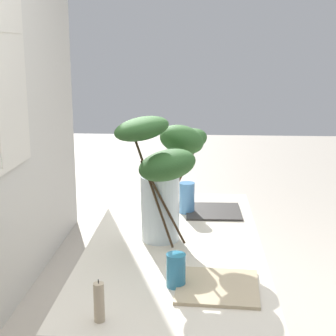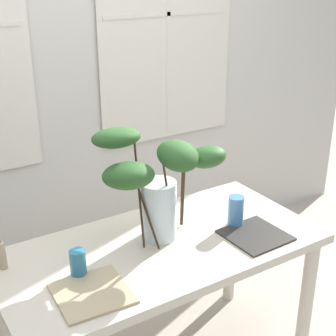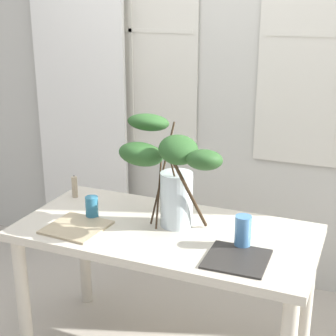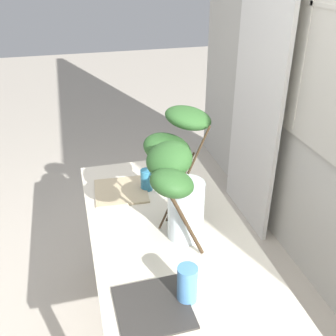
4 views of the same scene
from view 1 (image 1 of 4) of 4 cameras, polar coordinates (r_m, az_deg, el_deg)
dining_table at (r=2.16m, az=0.75°, el=-10.84°), size 1.44×0.70×0.74m
vase_with_branches at (r=2.02m, az=-0.23°, el=-0.34°), size 0.59×0.42×0.56m
drinking_glass_blue_left at (r=1.73m, az=0.89°, el=-11.32°), size 0.07×0.07×0.11m
drinking_glass_blue_right at (r=2.46m, az=2.12°, el=-3.33°), size 0.07×0.07×0.15m
plate_square_left at (r=1.75m, az=5.54°, el=-13.01°), size 0.28×0.28×0.01m
plate_square_right at (r=2.49m, az=5.08°, el=-4.82°), size 0.27×0.27×0.01m
pillar_candle at (r=1.54m, az=-7.69°, el=-14.61°), size 0.03×0.03×0.13m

